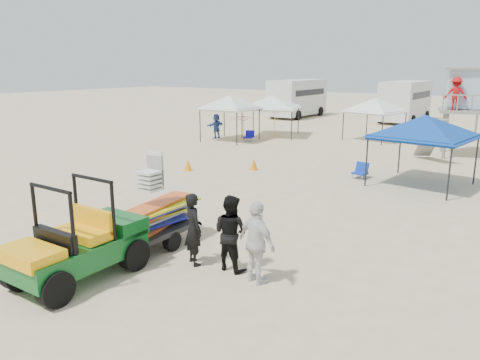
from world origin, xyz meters
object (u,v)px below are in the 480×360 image
Objects in this scene: utility_cart at (74,236)px; canopy_blue at (425,119)px; lifeguard_tower at (469,92)px; surf_trailer at (155,213)px; man_left at (194,229)px.

canopy_blue is (3.86, 12.53, 1.55)m from utility_cart.
canopy_blue is (-0.18, -7.47, -0.65)m from lifeguard_tower.
lifeguard_tower is (4.03, 17.66, 2.31)m from surf_trailer.
surf_trailer is 18.26m from lifeguard_tower.
surf_trailer is 11.02m from canopy_blue.
utility_cart is 2.34m from surf_trailer.
lifeguard_tower is (4.04, 20.00, 2.20)m from utility_cart.
canopy_blue is (2.34, 10.49, 1.69)m from man_left.
surf_trailer is at bearing -102.86° from lifeguard_tower.
lifeguard_tower is at bearing 88.62° from canopy_blue.
surf_trailer is at bearing 17.75° from man_left.
surf_trailer is 1.54m from man_left.
canopy_blue is (3.85, 10.19, 1.66)m from surf_trailer.
man_left is 10.88m from canopy_blue.
utility_cart is at bearing -90.23° from surf_trailer.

